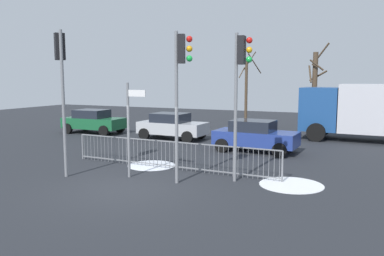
{
  "coord_description": "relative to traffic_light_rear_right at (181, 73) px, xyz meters",
  "views": [
    {
      "loc": [
        6.74,
        -9.83,
        3.4
      ],
      "look_at": [
        0.85,
        3.07,
        1.59
      ],
      "focal_mm": 36.41,
      "sensor_mm": 36.0,
      "label": 1
    }
  ],
  "objects": [
    {
      "name": "direction_sign_post",
      "position": [
        -1.92,
        -0.05,
        -1.74
      ],
      "size": [
        0.79,
        0.13,
        3.26
      ],
      "rotation": [
        0.0,
        0.0,
        -0.1
      ],
      "color": "slate",
      "rests_on": "ground"
    },
    {
      "name": "snow_patch_island",
      "position": [
        -2.18,
        1.82,
        -3.56
      ],
      "size": [
        1.87,
        1.87,
        0.01
      ],
      "primitive_type": "cylinder",
      "color": "white",
      "rests_on": "ground"
    },
    {
      "name": "bare_tree_left",
      "position": [
        -2.48,
        15.58,
        -1.05
      ],
      "size": [
        1.45,
        1.55,
        5.29
      ],
      "color": "#473828",
      "rests_on": "ground"
    },
    {
      "name": "delivery_truck",
      "position": [
        5.58,
        11.8,
        -1.82
      ],
      "size": [
        7.11,
        2.88,
        3.1
      ],
      "rotation": [
        0.0,
        0.0,
        3.11
      ],
      "color": "silver",
      "rests_on": "ground"
    },
    {
      "name": "pedestrian_guard_railing",
      "position": [
        -1.26,
        1.6,
        -3.01
      ],
      "size": [
        8.56,
        0.33,
        1.07
      ],
      "rotation": [
        0.0,
        0.0,
        -0.03
      ],
      "color": "slate",
      "rests_on": "ground"
    },
    {
      "name": "traffic_light_foreground_left",
      "position": [
        -4.13,
        -0.84,
        0.1
      ],
      "size": [
        0.5,
        0.43,
        5.02
      ],
      "rotation": [
        0.0,
        0.0,
        1.0
      ],
      "color": "slate",
      "rests_on": "ground"
    },
    {
      "name": "bare_tree_right",
      "position": [
        2.02,
        16.71,
        -0.78
      ],
      "size": [
        1.36,
        1.49,
        5.81
      ],
      "color": "#473828",
      "rests_on": "ground"
    },
    {
      "name": "car_blue_trailing",
      "position": [
        0.72,
        6.39,
        -2.8
      ],
      "size": [
        3.88,
        2.09,
        1.47
      ],
      "rotation": [
        0.0,
        0.0,
        -0.05
      ],
      "color": "navy",
      "rests_on": "ground"
    },
    {
      "name": "traffic_light_mid_right",
      "position": [
        1.66,
        0.96,
        -0.02
      ],
      "size": [
        0.57,
        0.33,
        4.85
      ],
      "rotation": [
        0.0,
        0.0,
        4.77
      ],
      "color": "slate",
      "rests_on": "ground"
    },
    {
      "name": "car_green_far",
      "position": [
        -10.16,
        8.26,
        -2.8
      ],
      "size": [
        3.85,
        2.02,
        1.47
      ],
      "rotation": [
        0.0,
        0.0,
        0.03
      ],
      "color": "#195933",
      "rests_on": "ground"
    },
    {
      "name": "snow_patch_kerb",
      "position": [
        3.34,
        1.23,
        -3.56
      ],
      "size": [
        2.04,
        2.04,
        0.01
      ],
      "primitive_type": "cylinder",
      "color": "white",
      "rests_on": "ground"
    },
    {
      "name": "car_silver_mid",
      "position": [
        -4.56,
        8.15,
        -2.8
      ],
      "size": [
        3.84,
        2.0,
        1.47
      ],
      "rotation": [
        0.0,
        0.0,
        -0.02
      ],
      "color": "#B2B5BA",
      "rests_on": "ground"
    },
    {
      "name": "traffic_light_rear_right",
      "position": [
        0.0,
        0.0,
        0.0
      ],
      "size": [
        0.54,
        0.38,
        4.87
      ],
      "rotation": [
        0.0,
        0.0,
        5.07
      ],
      "color": "slate",
      "rests_on": "ground"
    },
    {
      "name": "ground_plane",
      "position": [
        -1.26,
        -1.31,
        -3.56
      ],
      "size": [
        60.0,
        60.0,
        0.0
      ],
      "primitive_type": "plane",
      "color": "#26282D"
    }
  ]
}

